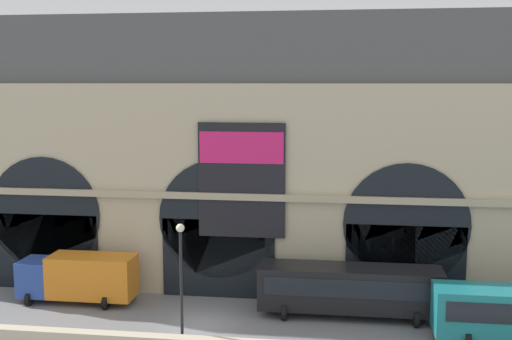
{
  "coord_description": "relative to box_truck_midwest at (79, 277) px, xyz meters",
  "views": [
    {
      "loc": [
        7.87,
        -34.02,
        14.15
      ],
      "look_at": [
        2.5,
        5.0,
        8.56
      ],
      "focal_mm": 43.61,
      "sensor_mm": 36.0,
      "label": 1
    }
  ],
  "objects": [
    {
      "name": "ground_plane",
      "position": [
        8.73,
        -2.76,
        -1.7
      ],
      "size": [
        200.0,
        200.0,
        0.0
      ],
      "primitive_type": "plane",
      "color": "slate"
    },
    {
      "name": "bus_mideast",
      "position": [
        17.28,
        -0.17,
        0.08
      ],
      "size": [
        11.0,
        3.25,
        3.1
      ],
      "color": "black",
      "rests_on": "ground"
    },
    {
      "name": "street_lamp_quayside",
      "position": [
        8.45,
        -6.29,
        2.71
      ],
      "size": [
        0.44,
        0.44,
        6.9
      ],
      "color": "black",
      "rests_on": "ground"
    },
    {
      "name": "station_building",
      "position": [
        8.78,
        4.27,
        7.23
      ],
      "size": [
        50.5,
        4.43,
        18.56
      ],
      "color": "#BCAD8C",
      "rests_on": "ground"
    },
    {
      "name": "box_truck_midwest",
      "position": [
        0.0,
        0.0,
        0.0
      ],
      "size": [
        7.5,
        2.91,
        3.12
      ],
      "color": "#28479E",
      "rests_on": "ground"
    }
  ]
}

